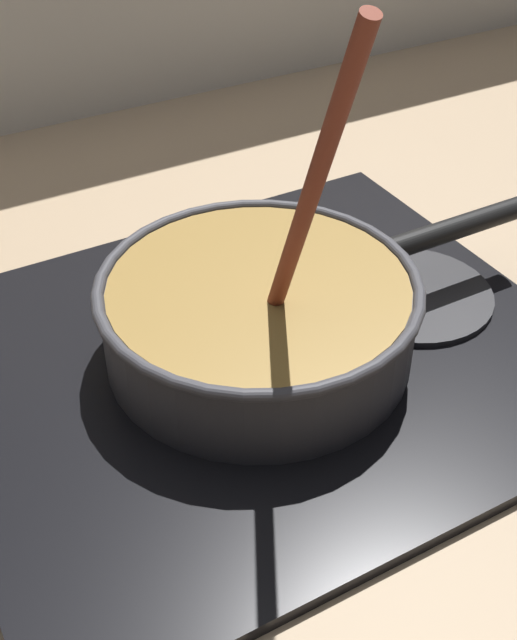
# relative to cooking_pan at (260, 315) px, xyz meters

# --- Properties ---
(ground) EXTENTS (2.40, 1.60, 0.04)m
(ground) POSITION_rel_cooking_pan_xyz_m (-0.13, -0.19, -0.07)
(ground) COLOR #9E8466
(hob_plate) EXTENTS (0.56, 0.48, 0.01)m
(hob_plate) POSITION_rel_cooking_pan_xyz_m (-0.00, 0.00, -0.05)
(hob_plate) COLOR black
(hob_plate) RESTS_ON ground
(burner_ring) EXTENTS (0.20, 0.20, 0.01)m
(burner_ring) POSITION_rel_cooking_pan_xyz_m (-0.00, 0.00, -0.04)
(burner_ring) COLOR #592D0C
(burner_ring) RESTS_ON hob_plate
(spare_burner) EXTENTS (0.16, 0.16, 0.01)m
(spare_burner) POSITION_rel_cooking_pan_xyz_m (0.17, 0.00, -0.04)
(spare_burner) COLOR #262628
(spare_burner) RESTS_ON hob_plate
(cooking_pan) EXTENTS (0.44, 0.28, 0.34)m
(cooking_pan) POSITION_rel_cooking_pan_xyz_m (0.00, 0.00, 0.00)
(cooking_pan) COLOR #38383D
(cooking_pan) RESTS_ON hob_plate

